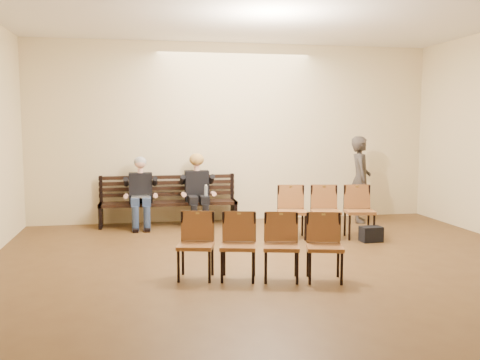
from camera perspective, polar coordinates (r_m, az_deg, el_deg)
The scene contains 11 objects.
ground at distance 6.10m, azimuth 7.86°, elevation -12.42°, with size 10.00×10.00×0.00m, color brown.
room_walls at distance 6.57m, azimuth 5.97°, elevation 11.33°, with size 8.02×10.01×3.51m.
bench at distance 10.29m, azimuth -7.60°, elevation -3.55°, with size 2.60×0.90×0.45m, color black.
seated_man at distance 10.10m, azimuth -10.54°, elevation -1.40°, with size 0.53×0.74×1.28m, color black, non-canonical shape.
seated_woman at distance 10.15m, azimuth -4.56°, elevation -1.25°, with size 0.55×0.77×1.29m, color black, non-canonical shape.
laptop at distance 9.98m, azimuth -10.57°, elevation -1.90°, with size 0.33×0.26×0.24m, color silver.
water_bottle at distance 9.95m, azimuth -3.65°, elevation -1.88°, with size 0.07×0.07×0.22m, color silver.
bag at distance 9.06m, azimuth 13.80°, elevation -5.62°, with size 0.34×0.23×0.25m, color black.
passerby at distance 10.70m, azimuth 12.73°, elevation 0.74°, with size 0.71×0.47×1.94m, color #342E2A.
chair_row_front at distance 9.12m, azimuth 9.13°, elevation -3.37°, with size 1.61×0.49×0.90m, color brown.
chair_row_back at distance 6.64m, azimuth 2.12°, elevation -7.12°, with size 2.03×0.45×0.83m, color brown.
Camera 1 is at (-1.86, -5.49, 1.92)m, focal length 40.00 mm.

